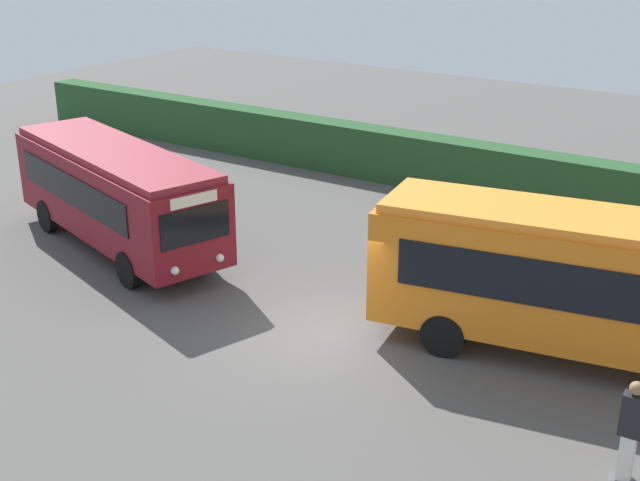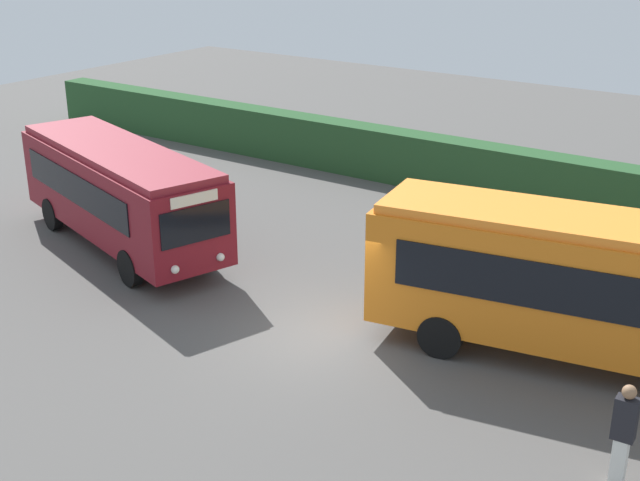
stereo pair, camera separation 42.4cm
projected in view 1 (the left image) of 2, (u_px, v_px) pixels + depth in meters
The scene contains 5 objects.
ground_plane at pixel (325, 337), 19.76m from camera, with size 64.00×64.00×0.00m, color #514F4C.
bus_maroon at pixel (117, 191), 24.32m from camera, with size 8.90×4.86×2.99m.
bus_orange at pixel (593, 280), 18.12m from camera, with size 9.68×3.90×3.32m.
person_center at pixel (631, 428), 14.51m from camera, with size 0.40×0.28×1.93m.
hedge_row at pixel (515, 177), 28.37m from camera, with size 44.00×1.06×1.85m, color #254D27.
Camera 1 is at (9.61, -14.73, 9.29)m, focal length 47.94 mm.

